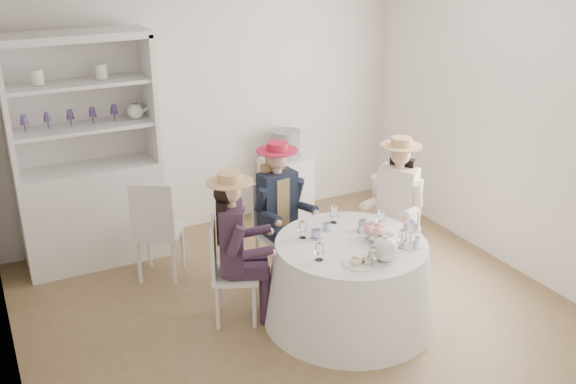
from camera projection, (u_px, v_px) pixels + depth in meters
name	position (u px, v px, depth m)	size (l,w,h in m)	color
ground	(293.00, 306.00, 5.65)	(4.50, 4.50, 0.00)	brown
wall_back	(206.00, 106.00, 6.79)	(4.50, 4.50, 0.00)	white
wall_front	(464.00, 270.00, 3.49)	(4.50, 4.50, 0.00)	white
wall_right	(503.00, 126.00, 6.09)	(4.50, 4.50, 0.00)	white
tea_table	(350.00, 281.00, 5.35)	(1.45, 1.45, 0.72)	white
hutch	(90.00, 185.00, 6.17)	(1.51, 0.96, 2.24)	silver
side_table	(286.00, 187.00, 7.30)	(0.46, 0.46, 0.71)	silver
hatbox	(286.00, 144.00, 7.11)	(0.31, 0.31, 0.31)	black
guest_left	(235.00, 240.00, 5.19)	(0.55, 0.50, 1.33)	silver
guest_mid	(279.00, 203.00, 5.88)	(0.49, 0.51, 1.33)	silver
guest_right	(397.00, 199.00, 5.94)	(0.58, 0.54, 1.35)	silver
spare_chair	(157.00, 227.00, 5.89)	(0.57, 0.57, 1.00)	silver
teacup_a	(316.00, 234.00, 5.27)	(0.09, 0.09, 0.07)	white
teacup_b	(326.00, 227.00, 5.42)	(0.06, 0.06, 0.06)	white
teacup_c	(364.00, 225.00, 5.42)	(0.10, 0.10, 0.08)	white
flower_bowl	(380.00, 239.00, 5.21)	(0.21, 0.21, 0.05)	white
flower_arrangement	(372.00, 229.00, 5.26)	(0.17, 0.17, 0.06)	pink
table_teapot	(385.00, 249.00, 4.91)	(0.28, 0.20, 0.21)	white
sandwich_plate	(361.00, 262.00, 4.88)	(0.28, 0.28, 0.06)	white
cupcake_stand	(410.00, 237.00, 5.14)	(0.21, 0.21, 0.20)	white
stemware_set	(352.00, 234.00, 5.18)	(0.84, 0.88, 0.15)	white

